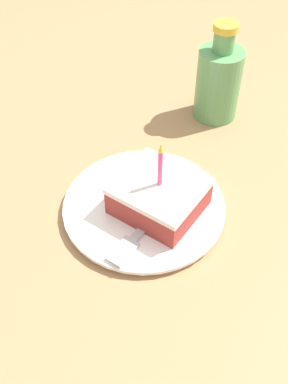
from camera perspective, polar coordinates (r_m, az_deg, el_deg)
The scene contains 5 objects.
ground_plane at distance 0.66m, azimuth 0.04°, elevation -5.29°, with size 2.40×2.40×0.04m.
plate at distance 0.66m, azimuth 0.00°, elevation -1.85°, with size 0.24×0.24×0.01m.
cake_slice at distance 0.63m, azimuth 1.94°, elevation -0.47°, with size 0.11×0.12×0.12m.
fork at distance 0.62m, azimuth -0.04°, elevation -4.61°, with size 0.17×0.02×0.00m.
bottle at distance 0.81m, azimuth 9.43°, elevation 13.74°, with size 0.08×0.08×0.17m.
Camera 1 is at (-0.34, -0.23, 0.50)m, focal length 42.00 mm.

